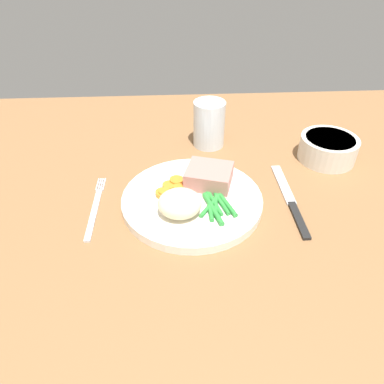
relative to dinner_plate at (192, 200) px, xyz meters
The scene contains 10 objects.
dining_table 4.35cm from the dinner_plate, 73.35° to the left, with size 120.00×90.00×2.00cm.
dinner_plate is the anchor object (origin of this frame).
meat_portion 5.58cm from the dinner_plate, 49.40° to the left, with size 7.92×6.93×3.17cm, color #B2756B.
mashed_potatoes 5.73cm from the dinner_plate, 116.57° to the right, with size 7.05×6.31×4.34cm, color beige.
carrot_slices 4.42cm from the dinner_plate, 150.72° to the left, with size 4.97×5.61×1.16cm.
green_beans 4.85cm from the dinner_plate, 36.58° to the right, with size 6.35×9.66×0.84cm.
fork 16.75cm from the dinner_plate, behind, with size 1.44×16.60×0.40cm.
knife 17.40cm from the dinner_plate, ahead, with size 1.70×20.50×0.64cm.
water_glass 21.38cm from the dinner_plate, 76.78° to the left, with size 6.72×6.72×9.85cm.
salad_bowl 31.48cm from the dinner_plate, 24.64° to the left, with size 11.46×11.46×4.91cm.
Camera 1 is at (-3.89, -51.80, 41.72)cm, focal length 33.23 mm.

